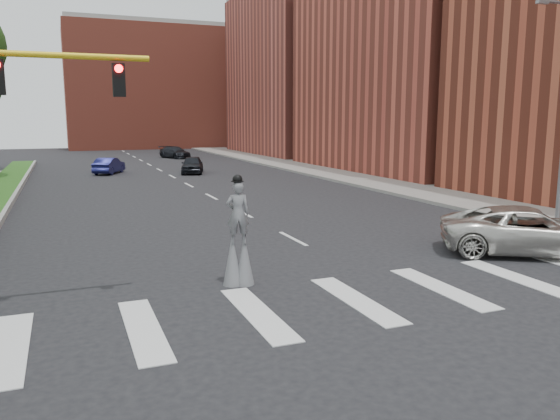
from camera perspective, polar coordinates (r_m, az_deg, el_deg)
name	(u,v)px	position (r m, az deg, el deg)	size (l,w,h in m)	color
ground_plane	(424,306)	(13.67, 14.79, -9.69)	(160.00, 160.00, 0.00)	black
median_curb	(10,205)	(30.73, -26.39, 0.50)	(0.20, 60.00, 0.28)	gray
sidewalk_right	(358,178)	(40.96, 8.18, 3.34)	(5.00, 90.00, 0.18)	gray
building_mid	(430,29)	(50.70, 15.37, 17.77)	(16.00, 22.00, 24.00)	#A94735
building_far	(311,74)	(71.10, 3.27, 13.99)	(16.00, 22.00, 20.00)	#AA4C3F
building_backdrop	(154,89)	(89.50, -13.08, 12.19)	(26.00, 14.00, 18.00)	#A94735
stilt_performer	(238,242)	(14.61, -4.39, -3.38)	(0.83, 0.58, 2.99)	#372516
suv_crossing	(529,231)	(19.77, 24.62, -1.98)	(2.59, 5.62, 1.56)	beige
car_near	(192,165)	(45.51, -9.15, 4.70)	(1.68, 4.17, 1.42)	black
car_mid	(109,166)	(46.67, -17.44, 4.44)	(1.39, 4.00, 1.32)	#171951
car_far	(175,152)	(63.52, -10.93, 5.94)	(1.87, 4.59, 1.33)	black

